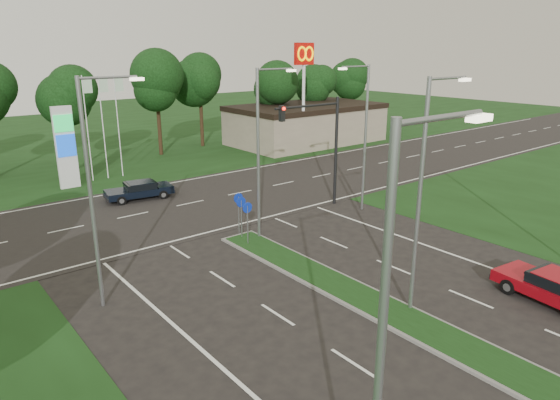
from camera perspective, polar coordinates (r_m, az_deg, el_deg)
ground at (r=17.89m, az=29.29°, el=-19.18°), size 160.00×160.00×0.00m
verge_far at (r=61.94m, az=-25.16°, el=6.17°), size 160.00×50.00×0.02m
cross_road at (r=33.33m, az=-11.71°, el=-0.70°), size 160.00×12.00×0.02m
median_kerb at (r=19.25m, az=18.03°, el=-14.77°), size 2.00×26.00×0.12m
commercial_building at (r=54.87m, az=3.03°, el=8.67°), size 16.00×9.00×4.00m
streetlight_median_near at (r=19.08m, az=16.10°, el=1.59°), size 2.53×0.22×9.00m
streetlight_median_far at (r=25.95m, az=-2.16°, el=6.21°), size 2.53×0.22×9.00m
streetlight_left_near at (r=8.85m, az=12.26°, el=-16.70°), size 2.53×0.22×9.00m
streetlight_left_far at (r=19.99m, az=-20.42°, el=1.86°), size 2.53×0.22×9.00m
streetlight_right_far at (r=31.17m, az=9.52°, el=7.81°), size 2.53×0.22×9.00m
traffic_signal at (r=31.46m, az=4.78°, el=7.28°), size 5.10×0.42×7.00m
median_signs at (r=26.54m, az=-4.33°, el=-1.09°), size 1.16×1.76×2.38m
gas_pylon at (r=39.51m, az=-23.04°, el=5.83°), size 5.80×1.26×8.00m
mcdonalds_sign at (r=48.67m, az=2.77°, el=14.69°), size 2.20×0.47×10.40m
treeline_far at (r=46.75m, az=-21.38°, el=12.07°), size 6.00×6.00×9.90m
red_sedan at (r=23.16m, az=29.11°, el=-8.81°), size 2.49×4.90×1.29m
navy_sedan at (r=35.34m, az=-15.77°, el=1.11°), size 4.61×2.44×1.21m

